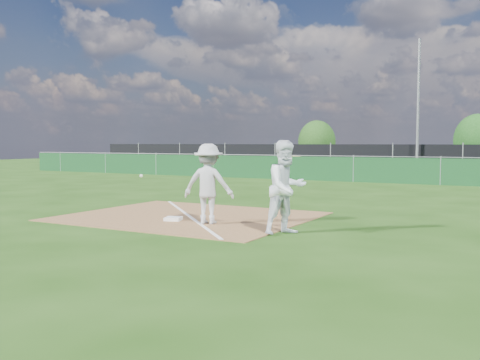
# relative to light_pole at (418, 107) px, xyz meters

# --- Properties ---
(ground) EXTENTS (90.00, 90.00, 0.00)m
(ground) POSITION_rel_light_pole_xyz_m (-1.50, -12.70, -4.00)
(ground) COLOR #1C410E
(ground) RESTS_ON ground
(infield_dirt) EXTENTS (6.00, 5.00, 0.02)m
(infield_dirt) POSITION_rel_light_pole_xyz_m (-1.50, -21.70, -3.99)
(infield_dirt) COLOR brown
(infield_dirt) RESTS_ON ground
(foul_line) EXTENTS (5.01, 5.01, 0.01)m
(foul_line) POSITION_rel_light_pole_xyz_m (-1.50, -21.70, -3.98)
(foul_line) COLOR white
(foul_line) RESTS_ON infield_dirt
(green_fence) EXTENTS (44.00, 0.05, 1.20)m
(green_fence) POSITION_rel_light_pole_xyz_m (-1.50, -7.70, -3.40)
(green_fence) COLOR #103B1A
(green_fence) RESTS_ON ground
(dirt_mound) EXTENTS (3.38, 2.60, 1.17)m
(dirt_mound) POSITION_rel_light_pole_xyz_m (-6.50, -4.20, -3.42)
(dirt_mound) COLOR #A0874D
(dirt_mound) RESTS_ON ground
(black_fence) EXTENTS (46.00, 0.04, 1.80)m
(black_fence) POSITION_rel_light_pole_xyz_m (-1.50, 0.30, -3.10)
(black_fence) COLOR black
(black_fence) RESTS_ON ground
(parking_lot) EXTENTS (46.00, 9.00, 0.01)m
(parking_lot) POSITION_rel_light_pole_xyz_m (-1.50, 5.30, -4.00)
(parking_lot) COLOR black
(parking_lot) RESTS_ON ground
(light_pole) EXTENTS (0.16, 0.16, 8.00)m
(light_pole) POSITION_rel_light_pole_xyz_m (0.00, 0.00, 0.00)
(light_pole) COLOR slate
(light_pole) RESTS_ON ground
(first_base) EXTENTS (0.48, 0.48, 0.08)m
(first_base) POSITION_rel_light_pole_xyz_m (-1.40, -22.51, -3.94)
(first_base) COLOR white
(first_base) RESTS_ON infield_dirt
(play_at_first) EXTENTS (2.52, 0.97, 1.86)m
(play_at_first) POSITION_rel_light_pole_xyz_m (-0.38, -22.52, -3.05)
(play_at_first) COLOR silver
(play_at_first) RESTS_ON infield_dirt
(runner) EXTENTS (1.11, 1.19, 1.95)m
(runner) POSITION_rel_light_pole_xyz_m (1.75, -22.87, -3.02)
(runner) COLOR white
(runner) RESTS_ON ground
(car_left) EXTENTS (4.43, 3.13, 1.40)m
(car_left) POSITION_rel_light_pole_xyz_m (-7.93, 4.88, -3.29)
(car_left) COLOR #999CA0
(car_left) RESTS_ON parking_lot
(car_mid) EXTENTS (5.18, 2.08, 1.68)m
(car_mid) POSITION_rel_light_pole_xyz_m (-1.03, 4.32, -3.15)
(car_mid) COLOR black
(car_mid) RESTS_ON parking_lot
(tree_left) EXTENTS (3.24, 3.24, 3.84)m
(tree_left) POSITION_rel_light_pole_xyz_m (-10.51, 10.89, -2.02)
(tree_left) COLOR #382316
(tree_left) RESTS_ON ground
(tree_mid) EXTENTS (3.44, 3.44, 4.08)m
(tree_mid) POSITION_rel_light_pole_xyz_m (2.29, 10.94, -1.90)
(tree_mid) COLOR #382316
(tree_mid) RESTS_ON ground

